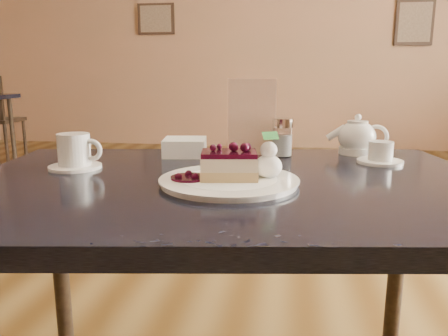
# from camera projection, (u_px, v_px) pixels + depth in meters

# --- Properties ---
(main_table) EXTENTS (1.29, 0.96, 0.74)m
(main_table) POSITION_uv_depth(u_px,v_px,m) (229.00, 212.00, 0.99)
(main_table) COLOR black
(main_table) RESTS_ON ground
(dessert_plate) EXTENTS (0.29, 0.29, 0.01)m
(dessert_plate) POSITION_uv_depth(u_px,v_px,m) (229.00, 181.00, 0.93)
(dessert_plate) COLOR white
(dessert_plate) RESTS_ON main_table
(cheesecake_slice) EXTENTS (0.13, 0.10, 0.06)m
(cheesecake_slice) POSITION_uv_depth(u_px,v_px,m) (229.00, 165.00, 0.92)
(cheesecake_slice) COLOR #D5BE75
(cheesecake_slice) RESTS_ON dessert_plate
(whipped_cream) EXTENTS (0.06, 0.06, 0.05)m
(whipped_cream) POSITION_uv_depth(u_px,v_px,m) (268.00, 166.00, 0.93)
(whipped_cream) COLOR white
(whipped_cream) RESTS_ON dessert_plate
(berry_sauce) EXTENTS (0.08, 0.08, 0.01)m
(berry_sauce) POSITION_uv_depth(u_px,v_px,m) (189.00, 178.00, 0.92)
(berry_sauce) COLOR black
(berry_sauce) RESTS_ON dessert_plate
(coffee_set) EXTENTS (0.14, 0.13, 0.09)m
(coffee_set) POSITION_uv_depth(u_px,v_px,m) (75.00, 153.00, 1.08)
(coffee_set) COLOR white
(coffee_set) RESTS_ON main_table
(tea_set) EXTENTS (0.21, 0.25, 0.10)m
(tea_set) POSITION_uv_depth(u_px,v_px,m) (361.00, 141.00, 1.25)
(tea_set) COLOR white
(tea_set) RESTS_ON main_table
(menu_card) EXTENTS (0.14, 0.05, 0.22)m
(menu_card) POSITION_uv_depth(u_px,v_px,m) (252.00, 117.00, 1.26)
(menu_card) COLOR white
(menu_card) RESTS_ON main_table
(sugar_shaker) EXTENTS (0.06, 0.06, 0.11)m
(sugar_shaker) POSITION_uv_depth(u_px,v_px,m) (282.00, 137.00, 1.23)
(sugar_shaker) COLOR white
(sugar_shaker) RESTS_ON main_table
(napkin_stack) EXTENTS (0.13, 0.13, 0.05)m
(napkin_stack) POSITION_uv_depth(u_px,v_px,m) (185.00, 147.00, 1.25)
(napkin_stack) COLOR white
(napkin_stack) RESTS_ON main_table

